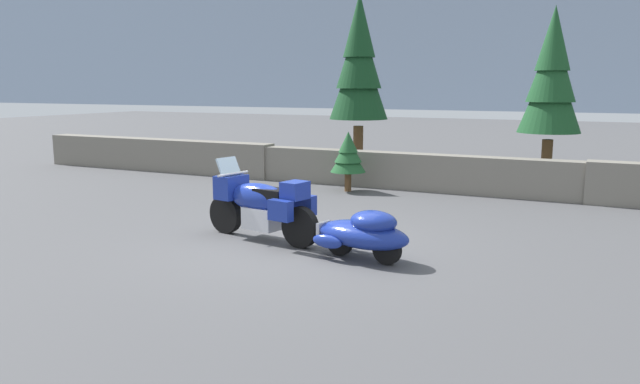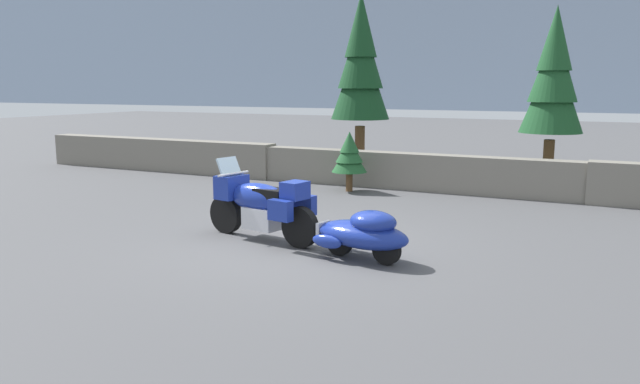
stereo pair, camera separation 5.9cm
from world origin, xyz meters
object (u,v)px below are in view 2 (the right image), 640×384
at_px(car_shaped_trailer, 363,233).
at_px(pine_tree_far_right, 554,77).
at_px(touring_motorcycle, 261,203).
at_px(pine_tree_tall, 361,63).

height_order(car_shaped_trailer, pine_tree_far_right, pine_tree_far_right).
relative_size(touring_motorcycle, car_shaped_trailer, 1.03).
xyz_separation_m(touring_motorcycle, pine_tree_far_right, (3.73, 7.07, 2.12)).
xyz_separation_m(pine_tree_tall, pine_tree_far_right, (4.95, -0.12, -0.39)).
relative_size(touring_motorcycle, pine_tree_tall, 0.46).
distance_m(touring_motorcycle, pine_tree_tall, 7.72).
xyz_separation_m(touring_motorcycle, car_shaped_trailer, (1.98, -0.38, -0.21)).
relative_size(touring_motorcycle, pine_tree_far_right, 0.52).
bearing_deg(pine_tree_far_right, car_shaped_trailer, -103.26).
bearing_deg(car_shaped_trailer, pine_tree_far_right, 76.74).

